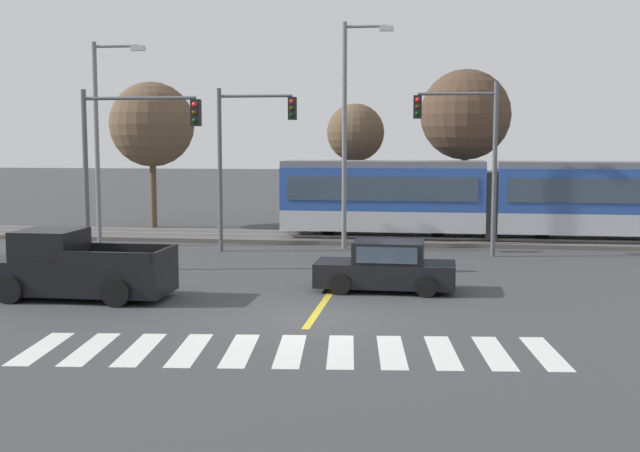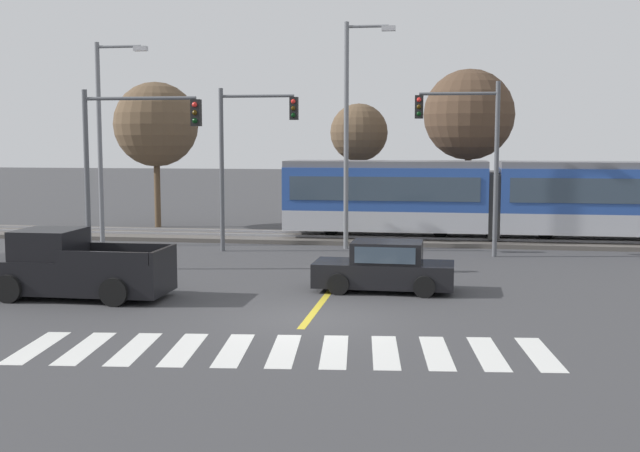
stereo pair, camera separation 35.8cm
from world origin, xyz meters
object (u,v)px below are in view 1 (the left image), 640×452
light_rail_tram (490,197)px  bare_tree_east (466,115)px  street_lamp_centre (349,123)px  traffic_light_far_left (244,145)px  bare_tree_west (355,133)px  pickup_truck (73,269)px  bare_tree_far_west (152,125)px  traffic_light_far_right (469,144)px  sedan_crossing (386,268)px  street_lamp_west (101,131)px  traffic_light_mid_left (124,149)px

light_rail_tram → bare_tree_east: 5.24m
street_lamp_centre → traffic_light_far_left: bearing=-159.3°
bare_tree_west → bare_tree_east: 5.59m
pickup_truck → traffic_light_far_left: 10.99m
traffic_light_far_left → bare_tree_far_west: bearing=129.8°
light_rail_tram → street_lamp_centre: 7.38m
traffic_light_far_left → bare_tree_east: size_ratio=0.83×
traffic_light_far_right → bare_tree_east: bare_tree_east is taller
sedan_crossing → street_lamp_centre: size_ratio=0.45×
street_lamp_west → street_lamp_centre: bearing=3.4°
sedan_crossing → bare_tree_east: (2.83, 15.63, 5.03)m
traffic_light_mid_left → bare_tree_east: bare_tree_east is taller
pickup_truck → bare_tree_west: 20.45m
light_rail_tram → traffic_light_far_right: traffic_light_far_right is taller
traffic_light_far_left → street_lamp_centre: street_lamp_centre is taller
sedan_crossing → traffic_light_far_right: traffic_light_far_right is taller
traffic_light_mid_left → bare_tree_far_west: bare_tree_far_west is taller
light_rail_tram → bare_tree_west: (-6.47, 4.57, 2.81)m
street_lamp_west → bare_tree_far_west: street_lamp_west is taller
pickup_truck → traffic_light_mid_left: (-0.34, 4.85, 3.39)m
street_lamp_west → traffic_light_far_right: bearing=-3.0°
street_lamp_centre → traffic_light_mid_left: bearing=-136.1°
street_lamp_west → street_lamp_centre: street_lamp_centre is taller
traffic_light_far_right → traffic_light_mid_left: bearing=-155.9°
traffic_light_far_right → bare_tree_west: size_ratio=1.07×
street_lamp_centre → traffic_light_far_right: bearing=-16.4°
bare_tree_west → bare_tree_east: size_ratio=0.80×
light_rail_tram → bare_tree_east: bearing=106.1°
bare_tree_east → traffic_light_far_right: bearing=-90.8°
traffic_light_mid_left → traffic_light_far_left: 6.01m
traffic_light_mid_left → traffic_light_far_right: size_ratio=0.93×
pickup_truck → bare_tree_east: size_ratio=0.68×
sedan_crossing → street_lamp_west: street_lamp_west is taller
light_rail_tram → pickup_truck: bearing=-131.3°
traffic_light_mid_left → bare_tree_west: 15.66m
bare_tree_far_west → pickup_truck: bearing=-77.0°
traffic_light_far_right → bare_tree_far_west: bearing=152.8°
light_rail_tram → street_lamp_west: size_ratio=2.14×
sedan_crossing → bare_tree_west: size_ratio=0.66×
traffic_light_far_left → bare_tree_west: 9.69m
traffic_light_far_right → street_lamp_west: bearing=177.0°
sedan_crossing → traffic_light_far_left: bearing=129.2°
light_rail_tram → bare_tree_far_west: size_ratio=2.46×
traffic_light_far_right → bare_tree_west: 10.35m
street_lamp_west → street_lamp_centre: 10.52m
traffic_light_far_left → bare_tree_west: traffic_light_far_left is taller
sedan_crossing → bare_tree_west: bearing=98.9°
bare_tree_east → street_lamp_west: bearing=-155.4°
sedan_crossing → street_lamp_centre: street_lamp_centre is taller
light_rail_tram → street_lamp_centre: (-6.01, -2.86, 3.20)m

